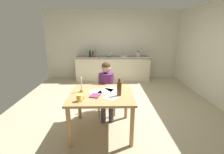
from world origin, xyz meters
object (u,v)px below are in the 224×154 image
object	(u,v)px
candlestick	(82,88)
wine_glass_back_right	(107,53)
person_seated	(106,86)
bottle_oil	(87,53)
wine_glass_by_kettle	(112,53)
mixing_bowl	(109,56)
book_magazine	(95,96)
bottle_wine_red	(93,54)
chair_at_table	(106,92)
wine_bottle_on_table	(119,89)
bottle_sauce	(96,53)
wine_glass_back_left	(109,53)
stovetop_kettle	(138,54)
wine_glass_near_sink	(114,53)
bottle_vinegar	(90,54)
coffee_mug	(79,98)
sink_unit	(124,56)
dining_table	(102,99)

from	to	relation	value
candlestick	wine_glass_back_right	bearing A→B (deg)	82.97
person_seated	bottle_oil	xyz separation A→B (m)	(-0.76, 2.70, 0.35)
person_seated	candlestick	xyz separation A→B (m)	(-0.44, -0.50, 0.15)
person_seated	wine_glass_by_kettle	distance (m)	2.86
mixing_bowl	book_magazine	bearing A→B (deg)	-94.22
book_magazine	bottle_wine_red	world-z (taller)	bottle_wine_red
chair_at_table	candlestick	bearing A→B (deg)	-123.48
wine_bottle_on_table	wine_glass_back_right	bearing A→B (deg)	94.10
bottle_sauce	wine_glass_back_left	distance (m)	0.52
bottle_sauce	wine_glass_by_kettle	world-z (taller)	bottle_sauce
stovetop_kettle	wine_glass_back_right	distance (m)	1.20
chair_at_table	bottle_oil	distance (m)	2.71
person_seated	wine_glass_near_sink	distance (m)	2.87
book_magazine	bottle_vinegar	xyz separation A→B (m)	(-0.48, 3.44, 0.25)
wine_glass_back_left	bottle_wine_red	bearing A→B (deg)	-167.22
bottle_oil	wine_glass_back_left	world-z (taller)	bottle_oil
book_magazine	wine_glass_near_sink	world-z (taller)	wine_glass_near_sink
book_magazine	wine_glass_by_kettle	world-z (taller)	wine_glass_by_kettle
coffee_mug	mixing_bowl	world-z (taller)	mixing_bowl
sink_unit	wine_glass_back_right	xyz separation A→B (m)	(-0.64, 0.15, 0.09)
dining_table	bottle_oil	distance (m)	3.38
wine_bottle_on_table	bottle_oil	distance (m)	3.54
chair_at_table	person_seated	distance (m)	0.24
mixing_bowl	stovetop_kettle	world-z (taller)	stovetop_kettle
bottle_wine_red	wine_glass_by_kettle	xyz separation A→B (m)	(0.71, 0.14, 0.00)
sink_unit	wine_glass_back_right	distance (m)	0.66
bottle_wine_red	wine_glass_near_sink	bearing A→B (deg)	9.91
wine_bottle_on_table	wine_glass_by_kettle	size ratio (longest dim) A/B	1.95
sink_unit	mixing_bowl	bearing A→B (deg)	-173.22
candlestick	stovetop_kettle	size ratio (longest dim) A/B	1.27
candlestick	wine_glass_back_right	size ratio (longest dim) A/B	1.81
book_magazine	wine_bottle_on_table	distance (m)	0.43
wine_bottle_on_table	bottle_vinegar	xyz separation A→B (m)	(-0.88, 3.42, 0.13)
stovetop_kettle	wine_glass_by_kettle	distance (m)	1.02
dining_table	bottle_sauce	size ratio (longest dim) A/B	3.62
wine_glass_by_kettle	wine_bottle_on_table	bearing A→B (deg)	-88.88
candlestick	stovetop_kettle	bearing A→B (deg)	63.34
bottle_sauce	bottle_vinegar	bearing A→B (deg)	-172.16
sink_unit	wine_glass_back_right	bearing A→B (deg)	167.19
mixing_bowl	wine_bottle_on_table	bearing A→B (deg)	-87.21
bottle_oil	wine_glass_near_sink	distance (m)	1.03
wine_glass_back_right	person_seated	bearing A→B (deg)	-89.49
bottle_sauce	bottle_oil	bearing A→B (deg)	-169.92
coffee_mug	wine_glass_by_kettle	size ratio (longest dim) A/B	0.79
wine_bottle_on_table	bottle_sauce	bearing A→B (deg)	100.91
candlestick	sink_unit	distance (m)	3.37
bottle_sauce	stovetop_kettle	size ratio (longest dim) A/B	1.39
wine_bottle_on_table	sink_unit	distance (m)	3.41
chair_at_table	bottle_vinegar	distance (m)	2.71
bottle_oil	wine_glass_back_right	size ratio (longest dim) A/B	2.04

